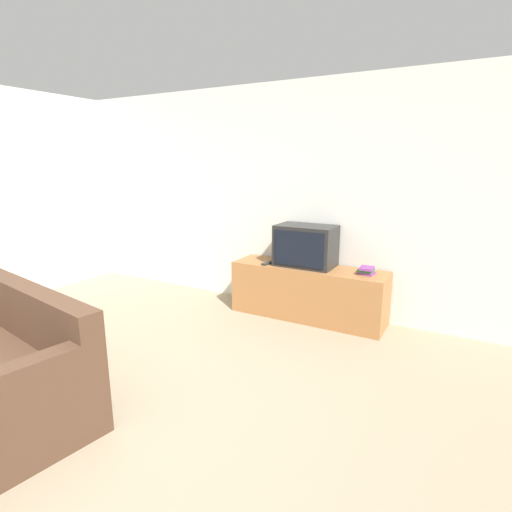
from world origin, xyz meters
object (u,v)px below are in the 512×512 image
remote_on_stand (268,263)px  television (306,246)px  book_stack (366,271)px  tv_stand (308,292)px

remote_on_stand → television: bearing=19.0°
television → book_stack: size_ratio=3.46×
television → tv_stand: bearing=-30.7°
book_stack → remote_on_stand: (-1.08, -0.11, -0.03)m
television → book_stack: 0.71m
book_stack → television: bearing=178.2°
television → book_stack: bearing=-1.8°
tv_stand → book_stack: 0.72m
book_stack → remote_on_stand: size_ratio=0.91×
book_stack → tv_stand: bearing=-179.2°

